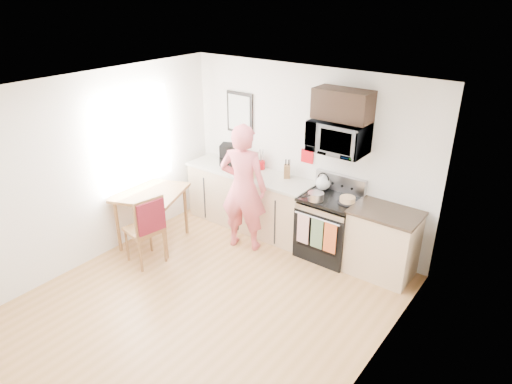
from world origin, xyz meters
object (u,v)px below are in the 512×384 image
Objects in this scene: microwave at (339,137)px; dining_table at (151,197)px; range at (328,228)px; person at (243,188)px; chair at (148,222)px; cake at (347,200)px.

microwave is 2.84m from dining_table.
range is 0.61× the size of person.
dining_table is (-2.28, -1.36, -1.01)m from microwave.
range reaches higher than dining_table.
microwave reaches higher than chair.
range is at bearing 174.37° from cake.
dining_table is at bearing -151.24° from range.
person is at bearing 32.00° from dining_table.
chair is (0.47, -0.46, -0.07)m from dining_table.
range is 2.62m from dining_table.
cake is at bearing -177.94° from person.
person is 1.80× the size of chair.
person reaches higher than cake.
person is 1.40m from chair.
dining_table is 4.03× the size of cake.
microwave is at bearing -168.40° from person.
chair is at bearing -44.53° from dining_table.
microwave is 2.78m from chair.
microwave is at bearing 55.61° from chair.
range is 1.34m from person.
chair is 2.69m from cake.
cake is (0.26, -0.03, 0.53)m from range.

